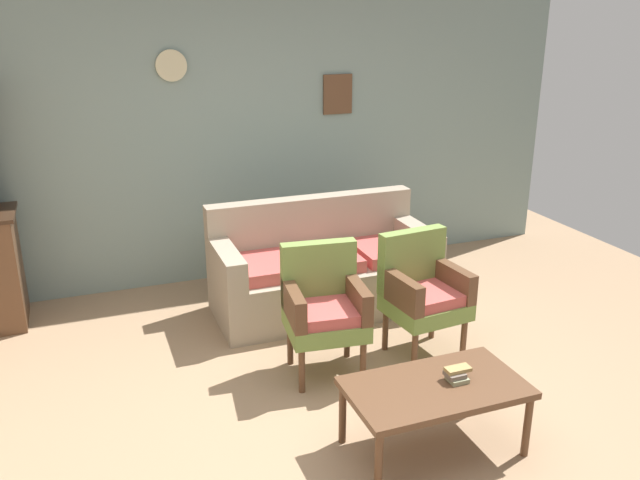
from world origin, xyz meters
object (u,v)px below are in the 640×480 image
Objects in this scene: coffee_table at (435,392)px; book_stack_on_table at (457,375)px; armchair_near_cabinet at (324,305)px; floral_couch at (323,271)px; armchair_by_doorway at (422,289)px.

book_stack_on_table is (0.13, -0.00, 0.08)m from coffee_table.
floral_couch is at bearing 69.51° from armchair_near_cabinet.
armchair_by_doorway is at bearing 71.00° from book_stack_on_table.
armchair_by_doorway is at bearing 64.77° from coffee_table.
coffee_table is (-0.49, -1.03, -0.12)m from armchair_by_doorway.
armchair_near_cabinet is 1.08m from coffee_table.
floral_couch is 1.05m from armchair_near_cabinet.
floral_couch is 2.01× the size of armchair_by_doorway.
floral_couch is 2.01× the size of armchair_near_cabinet.
armchair_near_cabinet is 6.11× the size of book_stack_on_table.
floral_couch is 1.81× the size of coffee_table.
floral_couch and armchair_near_cabinet have the same top height.
book_stack_on_table is at bearing -68.98° from armchair_near_cabinet.
armchair_near_cabinet is at bearing 111.02° from book_stack_on_table.
armchair_near_cabinet is at bearing 179.65° from armchair_by_doorway.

